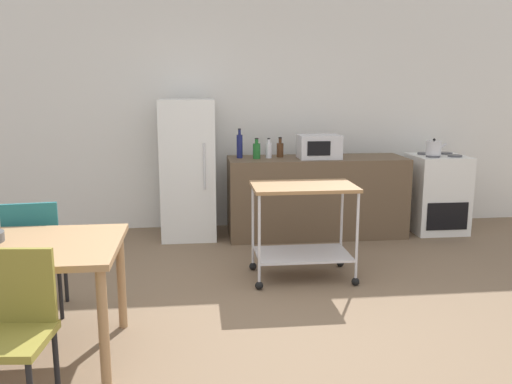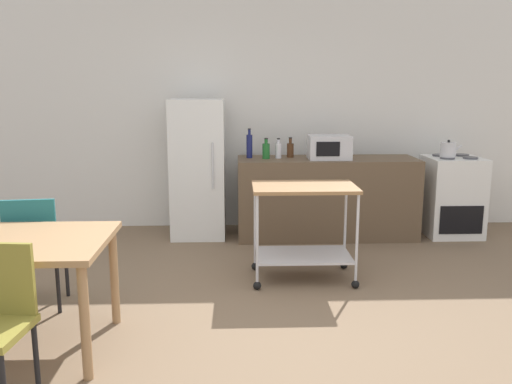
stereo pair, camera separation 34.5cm
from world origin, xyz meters
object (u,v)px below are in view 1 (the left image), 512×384
(refrigerator, at_px, (188,169))
(bottle_hot_sauce, at_px, (280,149))
(bottle_sparkling_water, at_px, (240,146))
(chair_olive, at_px, (12,326))
(bottle_soy_sauce, at_px, (257,150))
(kitchen_cart, at_px, (303,216))
(microwave, at_px, (319,147))
(chair_teal, at_px, (35,249))
(stove_oven, at_px, (437,193))
(kettle, at_px, (434,148))
(bottle_wine, at_px, (269,150))

(refrigerator, bearing_deg, bottle_hot_sauce, -0.03)
(bottle_sparkling_water, bearing_deg, refrigerator, 176.33)
(chair_olive, xyz_separation_m, bottle_soy_sauce, (1.62, 3.28, 0.47))
(kitchen_cart, height_order, bottle_sparkling_water, bottle_sparkling_water)
(bottle_soy_sauce, relative_size, microwave, 0.50)
(bottle_hot_sauce, bearing_deg, chair_teal, -136.17)
(chair_teal, distance_m, bottle_hot_sauce, 3.01)
(microwave, bearing_deg, stove_oven, 2.84)
(kettle, bearing_deg, chair_olive, -138.52)
(stove_oven, height_order, bottle_sparkling_water, bottle_sparkling_water)
(bottle_sparkling_water, distance_m, bottle_wine, 0.33)
(chair_teal, height_order, microwave, microwave)
(chair_olive, bearing_deg, bottle_wine, 67.93)
(bottle_sparkling_water, xyz_separation_m, bottle_wine, (0.32, -0.04, -0.05))
(chair_olive, distance_m, stove_oven, 5.01)
(kitchen_cart, relative_size, microwave, 1.98)
(refrigerator, distance_m, microwave, 1.49)
(bottle_sparkling_water, relative_size, bottle_hot_sauce, 1.47)
(kitchen_cart, relative_size, bottle_soy_sauce, 3.97)
(bottle_hot_sauce, bearing_deg, refrigerator, 179.97)
(chair_teal, height_order, kettle, kettle)
(bottle_sparkling_water, bearing_deg, bottle_soy_sauce, -22.06)
(bottle_sparkling_water, distance_m, bottle_hot_sauce, 0.47)
(refrigerator, relative_size, kettle, 6.47)
(bottle_soy_sauce, xyz_separation_m, bottle_hot_sauce, (0.28, 0.11, -0.00))
(kitchen_cart, bearing_deg, microwave, 71.81)
(bottle_wine, height_order, kettle, bottle_wine)
(chair_olive, height_order, kitchen_cart, chair_olive)
(kitchen_cart, height_order, bottle_hot_sauce, bottle_hot_sauce)
(bottle_sparkling_water, distance_m, microwave, 0.88)
(kitchen_cart, distance_m, bottle_soy_sauce, 1.45)
(refrigerator, xyz_separation_m, bottle_wine, (0.90, -0.08, 0.22))
(bottle_wine, bearing_deg, kitchen_cart, -85.22)
(refrigerator, bearing_deg, microwave, -5.99)
(microwave, bearing_deg, chair_olive, -125.49)
(refrigerator, bearing_deg, kitchen_cart, -55.40)
(stove_oven, height_order, kitchen_cart, stove_oven)
(refrigerator, relative_size, microwave, 3.37)
(chair_olive, relative_size, bottle_sparkling_water, 2.70)
(kitchen_cart, bearing_deg, chair_teal, -164.65)
(stove_oven, bearing_deg, bottle_soy_sauce, -179.19)
(refrigerator, xyz_separation_m, bottle_sparkling_water, (0.58, -0.04, 0.26))
(bottle_sparkling_water, bearing_deg, stove_oven, -1.09)
(bottle_soy_sauce, distance_m, kettle, 2.02)
(chair_olive, bearing_deg, bottle_hot_sauce, 66.63)
(chair_olive, xyz_separation_m, microwave, (2.31, 3.24, 0.51))
(chair_teal, xyz_separation_m, bottle_sparkling_water, (1.69, 2.03, 0.52))
(bottle_wine, relative_size, microwave, 0.49)
(bottle_wine, bearing_deg, bottle_hot_sauce, 28.06)
(refrigerator, xyz_separation_m, kettle, (2.78, -0.18, 0.23))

